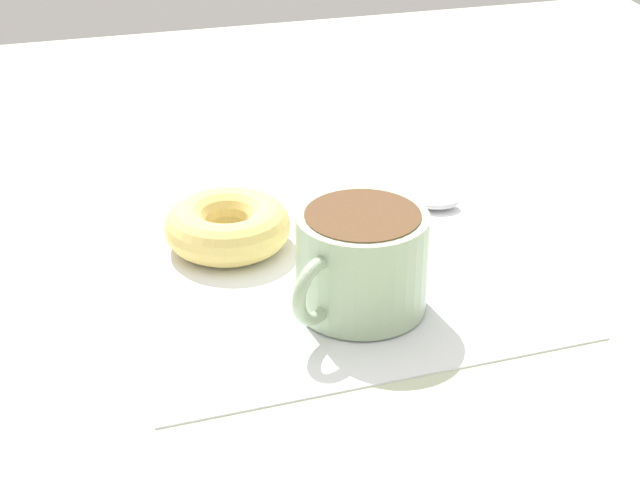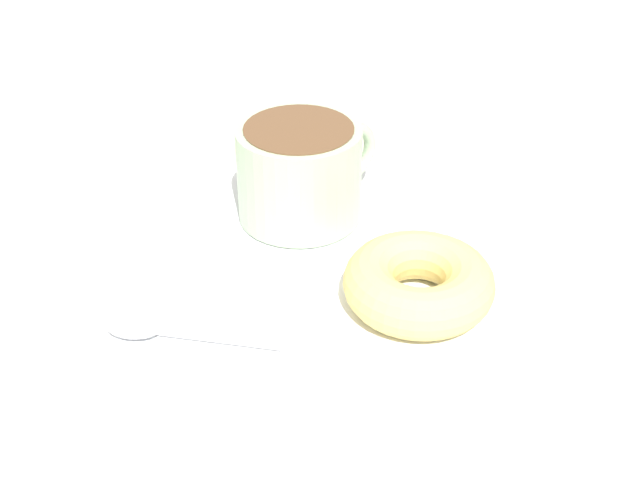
{
  "view_description": "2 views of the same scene",
  "coord_description": "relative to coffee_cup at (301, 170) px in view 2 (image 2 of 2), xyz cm",
  "views": [
    {
      "loc": [
        -17.63,
        -68.31,
        39.86
      ],
      "look_at": [
        0.63,
        -1.18,
        2.3
      ],
      "focal_mm": 60.0,
      "sensor_mm": 36.0,
      "label": 1
    },
    {
      "loc": [
        2.99,
        48.76,
        35.65
      ],
      "look_at": [
        0.63,
        -1.18,
        2.3
      ],
      "focal_mm": 50.0,
      "sensor_mm": 36.0,
      "label": 2
    }
  ],
  "objects": [
    {
      "name": "donut",
      "position": [
        -7.14,
        11.28,
        -2.08
      ],
      "size": [
        9.7,
        9.7,
        3.29
      ],
      "primitive_type": "torus",
      "color": "#E5C66B",
      "rests_on": "napkin"
    },
    {
      "name": "napkin",
      "position": [
        -1.07,
        6.58,
        -3.88
      ],
      "size": [
        32.27,
        32.27,
        0.3
      ],
      "primitive_type": "cube",
      "rotation": [
        0.0,
        0.0,
        0.05
      ],
      "color": "white",
      "rests_on": "ground_plane"
    },
    {
      "name": "ground_plane",
      "position": [
        -1.7,
        7.76,
        -5.03
      ],
      "size": [
        120.0,
        120.0,
        2.0
      ],
      "primitive_type": "cube",
      "color": "beige"
    },
    {
      "name": "coffee_cup",
      "position": [
        0.0,
        0.0,
        0.0
      ],
      "size": [
        10.69,
        9.35,
        7.18
      ],
      "color": "#9EB793",
      "rests_on": "napkin"
    },
    {
      "name": "spoon",
      "position": [
        9.5,
        13.55,
        -3.33
      ],
      "size": [
        11.25,
        4.05,
        0.9
      ],
      "color": "silver",
      "rests_on": "napkin"
    }
  ]
}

